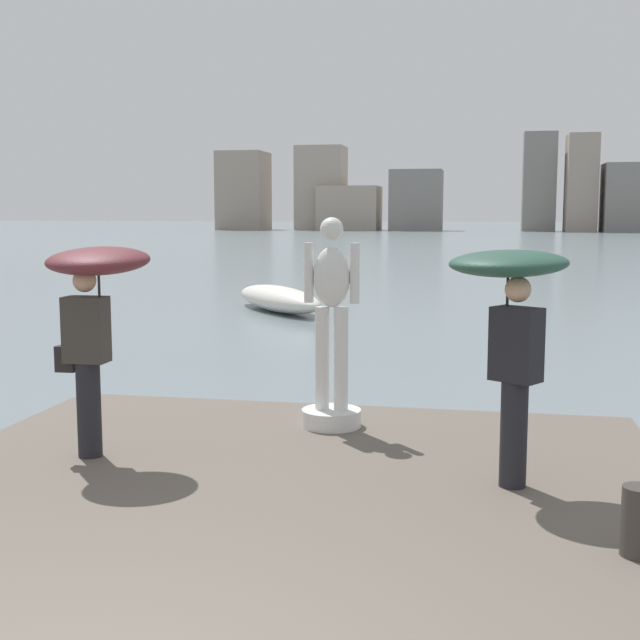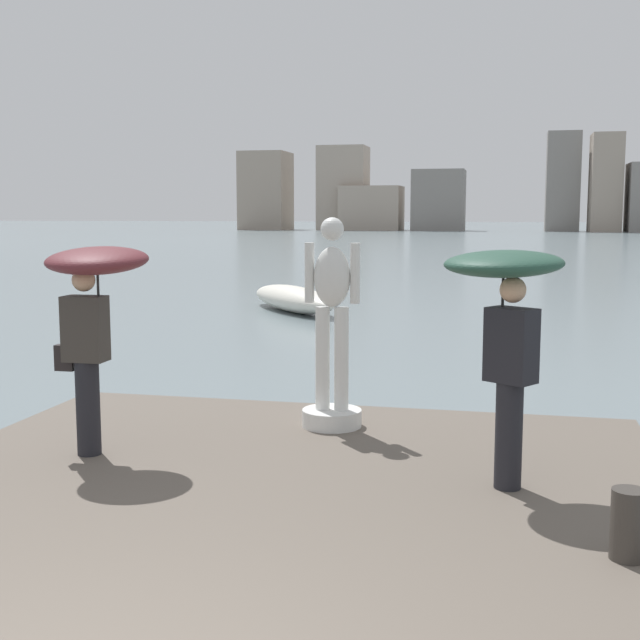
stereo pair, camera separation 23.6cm
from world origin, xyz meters
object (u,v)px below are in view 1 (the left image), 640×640
Objects in this scene: onlooker_left at (94,296)px; onlooker_right at (511,303)px; statue_white_figure at (332,341)px; mooring_bollard at (639,521)px; boat_near at (278,299)px.

onlooker_right is at bearing -1.48° from onlooker_left.
statue_white_figure reaches higher than mooring_bollard.
onlooker_left reaches higher than boat_near.
mooring_bollard is at bearing -68.29° from boat_near.
boat_near is (-5.63, 14.83, -1.56)m from onlooker_right.
mooring_bollard is at bearing -58.85° from onlooker_right.
statue_white_figure reaches higher than onlooker_left.
statue_white_figure is 0.52× the size of boat_near.
onlooker_right reaches higher than mooring_bollard.
statue_white_figure reaches higher than boat_near.
statue_white_figure is 2.44m from onlooker_right.
statue_white_figure is at bearing -73.74° from boat_near.
onlooker_left is (-1.91, -1.48, 0.58)m from statue_white_figure.
boat_near is at bearing 106.26° from statue_white_figure.
statue_white_figure is at bearing 37.74° from onlooker_left.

